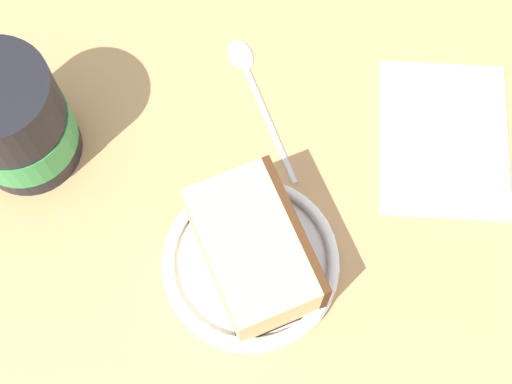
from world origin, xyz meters
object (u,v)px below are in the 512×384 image
(small_plate, at_px, (251,263))
(teaspoon, at_px, (251,78))
(tea_mug, at_px, (12,122))
(folded_napkin, at_px, (444,137))
(cake_slice, at_px, (254,251))

(small_plate, xyz_separation_m, teaspoon, (0.16, -0.01, -0.01))
(tea_mug, xyz_separation_m, folded_napkin, (-0.02, -0.33, -0.04))
(small_plate, relative_size, folded_napkin, 0.98)
(cake_slice, relative_size, folded_napkin, 0.90)
(teaspoon, bearing_deg, folded_napkin, -114.62)
(tea_mug, relative_size, teaspoon, 0.80)
(cake_slice, distance_m, folded_napkin, 0.18)
(teaspoon, distance_m, folded_napkin, 0.16)
(folded_napkin, bearing_deg, cake_slice, 119.10)
(small_plate, relative_size, teaspoon, 0.97)
(tea_mug, height_order, teaspoon, tea_mug)
(small_plate, relative_size, tea_mug, 1.21)
(cake_slice, height_order, teaspoon, cake_slice)
(cake_slice, bearing_deg, folded_napkin, -60.90)
(teaspoon, relative_size, folded_napkin, 1.02)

